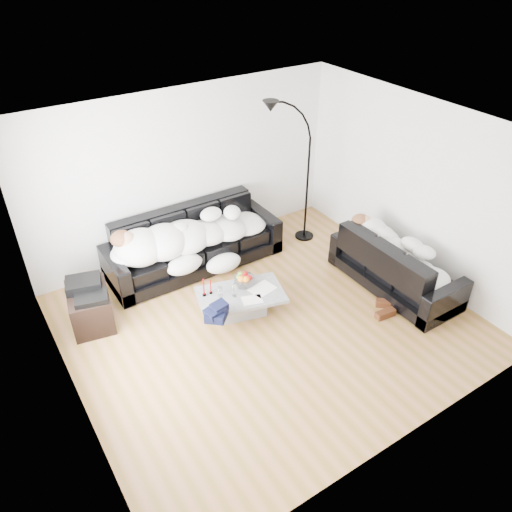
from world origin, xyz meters
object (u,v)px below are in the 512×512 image
sofa_back (194,241)px  wine_glass_c (234,290)px  candle_left (204,288)px  fruit_bowl (244,278)px  av_cabinet (90,307)px  sleeper_right (399,250)px  floor_lamp (308,179)px  sleeper_back (194,230)px  sofa_right (396,263)px  wine_glass_a (220,291)px  coffee_table (241,303)px  stereo (86,288)px  shoes (386,309)px  wine_glass_b (220,294)px  candle_right (211,287)px

sofa_back → wine_glass_c: size_ratio=14.33×
candle_left → sofa_back: bearing=69.4°
fruit_bowl → av_cabinet: 2.07m
sleeper_right → floor_lamp: 1.87m
candle_left → av_cabinet: candle_left is taller
sofa_back → floor_lamp: (1.93, -0.26, 0.63)m
sleeper_back → fruit_bowl: 1.19m
sofa_right → candle_left: bearing=70.8°
wine_glass_a → av_cabinet: av_cabinet is taller
coffee_table → floor_lamp: 2.40m
fruit_bowl → sofa_back: bearing=97.4°
sofa_back → sofa_right: size_ratio=1.37×
sleeper_back → wine_glass_a: size_ratio=14.89×
stereo → sofa_right: bearing=-6.6°
stereo → floor_lamp: bearing=18.5°
sofa_right → wine_glass_a: (-2.44, 0.80, 0.01)m
sofa_back → wine_glass_a: size_ratio=17.60×
sofa_back → wine_glass_a: sofa_back is taller
fruit_bowl → shoes: (1.52, -1.23, -0.36)m
wine_glass_b → candle_left: 0.23m
sofa_right → wine_glass_b: size_ratio=10.81×
sleeper_right → fruit_bowl: bearing=67.4°
wine_glass_c → av_cabinet: (-1.66, 0.91, -0.17)m
sleeper_right → coffee_table: bearing=72.6°
sofa_back → shoes: sofa_back is taller
sofa_right → candle_left: (-2.62, 0.91, 0.07)m
av_cabinet → stereo: (0.00, 0.00, 0.32)m
sofa_back → fruit_bowl: 1.22m
candle_left → shoes: 2.51m
candle_right → sofa_right: bearing=-19.7°
coffee_table → av_cabinet: av_cabinet is taller
shoes → av_cabinet: (-3.44, 1.98, 0.20)m
stereo → sofa_back: bearing=30.0°
sleeper_back → coffee_table: size_ratio=1.98×
sofa_back → sleeper_right: (2.19, -2.06, 0.19)m
wine_glass_b → candle_right: bearing=105.1°
av_cabinet → candle_right: bearing=-15.2°
sleeper_right → wine_glass_a: sleeper_right is taller
fruit_bowl → coffee_table: bearing=-134.2°
candle_right → shoes: size_ratio=0.45×
wine_glass_c → floor_lamp: bearing=28.6°
sleeper_back → candle_left: size_ratio=8.46×
av_cabinet → stereo: bearing=0.0°
floor_lamp → av_cabinet: bearing=-156.3°
candle_left → wine_glass_b: bearing=-51.2°
wine_glass_b → floor_lamp: bearing=25.5°
sofa_right → candle_right: sofa_right is taller
sofa_back → fruit_bowl: sofa_back is taller
coffee_table → av_cabinet: size_ratio=1.54×
candle_left → stereo: stereo is taller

